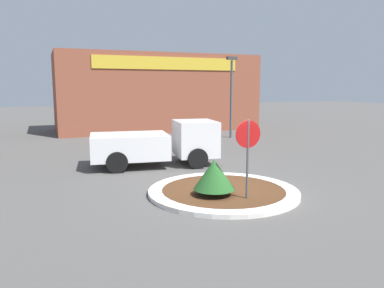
{
  "coord_description": "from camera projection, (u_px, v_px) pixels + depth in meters",
  "views": [
    {
      "loc": [
        -5.34,
        -10.51,
        3.44
      ],
      "look_at": [
        -0.31,
        1.93,
        1.37
      ],
      "focal_mm": 35.0,
      "sensor_mm": 36.0,
      "label": 1
    }
  ],
  "objects": [
    {
      "name": "storefront_building",
      "position": [
        157.0,
        93.0,
        30.07
      ],
      "size": [
        15.52,
        6.07,
        5.91
      ],
      "color": "brown",
      "rests_on": "ground_plane"
    },
    {
      "name": "island_shrub",
      "position": [
        214.0,
        174.0,
        11.4
      ],
      "size": [
        1.27,
        1.27,
        1.1
      ],
      "color": "brown",
      "rests_on": "traffic_island"
    },
    {
      "name": "utility_truck",
      "position": [
        158.0,
        143.0,
        16.29
      ],
      "size": [
        5.64,
        2.89,
        1.94
      ],
      "rotation": [
        0.0,
        0.0,
        -0.14
      ],
      "color": "silver",
      "rests_on": "ground_plane"
    },
    {
      "name": "light_pole",
      "position": [
        231.0,
        90.0,
        24.98
      ],
      "size": [
        0.7,
        0.3,
        5.39
      ],
      "color": "#4C4C51",
      "rests_on": "ground_plane"
    },
    {
      "name": "ground_plane",
      "position": [
        223.0,
        193.0,
        12.14
      ],
      "size": [
        120.0,
        120.0,
        0.0
      ],
      "primitive_type": "plane",
      "color": "#514F4C"
    },
    {
      "name": "traffic_island",
      "position": [
        223.0,
        191.0,
        12.12
      ],
      "size": [
        4.86,
        4.86,
        0.14
      ],
      "color": "silver",
      "rests_on": "ground_plane"
    },
    {
      "name": "stop_sign",
      "position": [
        248.0,
        145.0,
        10.91
      ],
      "size": [
        0.81,
        0.07,
        2.49
      ],
      "color": "#4C4C51",
      "rests_on": "ground_plane"
    }
  ]
}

